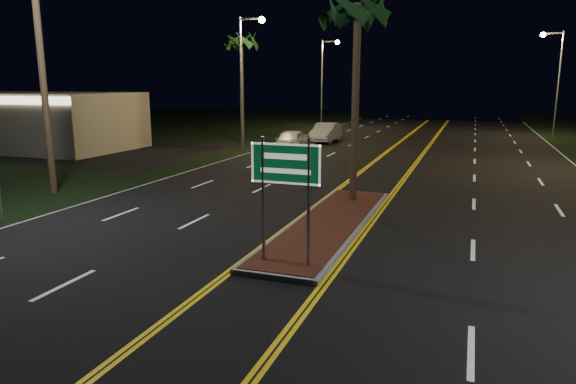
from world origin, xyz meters
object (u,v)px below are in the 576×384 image
at_px(palm_left_far, 241,42).
at_px(car_far, 326,131).
at_px(streetlight_left_far, 325,73).
at_px(streetlight_right_far, 555,71).
at_px(car_near, 290,140).
at_px(commercial_building, 30,120).
at_px(highway_sign, 286,176).
at_px(median_island, 329,224).
at_px(streetlight_left_mid, 246,68).
at_px(palm_median, 358,9).

bearing_deg(palm_left_far, car_far, 28.53).
bearing_deg(palm_left_far, streetlight_left_far, 82.22).
xyz_separation_m(streetlight_right_far, car_near, (-17.97, -18.12, -4.76)).
height_order(commercial_building, streetlight_left_far, streetlight_left_far).
xyz_separation_m(highway_sign, commercial_building, (-26.00, 17.19, -0.40)).
height_order(median_island, car_far, car_far).
distance_m(highway_sign, streetlight_right_far, 40.74).
bearing_deg(car_near, highway_sign, -77.10).
relative_size(highway_sign, streetlight_left_far, 0.36).
xyz_separation_m(median_island, streetlight_left_mid, (-10.61, 17.00, 5.57)).
xyz_separation_m(streetlight_left_far, streetlight_right_far, (21.23, -2.00, 0.00)).
relative_size(streetlight_left_mid, car_far, 1.70).
bearing_deg(palm_median, palm_left_far, 126.18).
relative_size(median_island, car_far, 1.94).
distance_m(highway_sign, palm_median, 9.11).
bearing_deg(median_island, palm_left_far, 121.36).
relative_size(streetlight_right_far, palm_median, 1.08).
relative_size(commercial_building, streetlight_right_far, 1.67).
height_order(streetlight_left_mid, palm_median, streetlight_left_mid).
bearing_deg(commercial_building, median_island, -26.55).
bearing_deg(palm_left_far, highway_sign, -63.08).
bearing_deg(streetlight_left_mid, streetlight_right_far, 40.30).
relative_size(commercial_building, palm_left_far, 1.70).
bearing_deg(streetlight_left_mid, car_far, 62.78).
xyz_separation_m(highway_sign, streetlight_right_far, (10.61, 39.20, 3.25)).
xyz_separation_m(highway_sign, car_near, (-7.36, 21.08, -1.50)).
bearing_deg(streetlight_left_far, car_near, -80.81).
bearing_deg(highway_sign, median_island, 90.00).
relative_size(highway_sign, streetlight_right_far, 0.36).
relative_size(highway_sign, car_far, 0.61).
relative_size(highway_sign, car_near, 0.59).
relative_size(car_near, car_far, 1.02).
bearing_deg(palm_left_far, palm_median, -53.82).
relative_size(highway_sign, commercial_building, 0.21).
bearing_deg(commercial_building, car_near, 11.78).
height_order(highway_sign, car_near, highway_sign).
xyz_separation_m(median_island, car_far, (-6.91, 24.20, 0.80)).
bearing_deg(streetlight_left_mid, palm_left_far, 118.67).
bearing_deg(palm_median, median_island, -90.00).
height_order(streetlight_right_far, palm_median, streetlight_right_far).
bearing_deg(palm_left_far, car_near, -37.15).
relative_size(streetlight_left_mid, car_near, 1.67).
xyz_separation_m(palm_left_far, car_near, (5.44, -4.12, -6.85)).
height_order(median_island, palm_left_far, palm_left_far).
height_order(palm_left_far, car_near, palm_left_far).
height_order(streetlight_left_mid, streetlight_left_far, same).
distance_m(streetlight_right_far, car_far, 21.13).
relative_size(median_island, palm_median, 1.23).
relative_size(streetlight_right_far, car_near, 1.67).
bearing_deg(streetlight_right_far, palm_median, -108.62).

